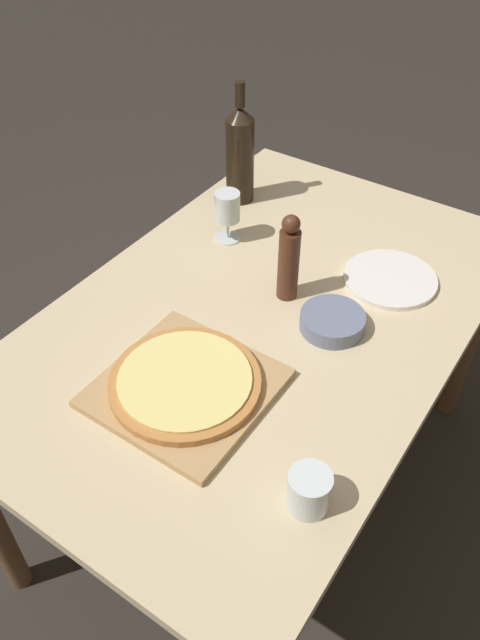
# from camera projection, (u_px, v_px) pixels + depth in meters

# --- Properties ---
(ground_plane) EXTENTS (12.00, 12.00, 0.00)m
(ground_plane) POSITION_uv_depth(u_px,v_px,m) (258.00, 484.00, 2.05)
(ground_plane) COLOR #2D2823
(dining_table) EXTENTS (0.91, 1.43, 0.76)m
(dining_table) POSITION_uv_depth(u_px,v_px,m) (263.00, 339.00, 1.60)
(dining_table) COLOR #CCB78E
(dining_table) RESTS_ON ground_plane
(cutting_board) EXTENTS (0.35, 0.35, 0.02)m
(cutting_board) POSITION_uv_depth(u_px,v_px,m) (185.00, 388.00, 1.34)
(cutting_board) COLOR tan
(cutting_board) RESTS_ON dining_table
(pizza) EXTENTS (0.33, 0.33, 0.02)m
(pizza) POSITION_uv_depth(u_px,v_px,m) (185.00, 381.00, 1.33)
(pizza) COLOR #BC7A3D
(pizza) RESTS_ON cutting_board
(wine_bottle) EXTENTS (0.08, 0.08, 0.36)m
(wine_bottle) POSITION_uv_depth(u_px,v_px,m) (240.00, 154.00, 1.82)
(wine_bottle) COLOR black
(wine_bottle) RESTS_ON dining_table
(pepper_mill) EXTENTS (0.05, 0.05, 0.24)m
(pepper_mill) POSITION_uv_depth(u_px,v_px,m) (289.00, 259.00, 1.50)
(pepper_mill) COLOR #4C2819
(pepper_mill) RESTS_ON dining_table
(wine_glass) EXTENTS (0.07, 0.07, 0.15)m
(wine_glass) POSITION_uv_depth(u_px,v_px,m) (227.00, 209.00, 1.70)
(wine_glass) COLOR silver
(wine_glass) RESTS_ON dining_table
(small_bowl) EXTENTS (0.15, 0.15, 0.04)m
(small_bowl) POSITION_uv_depth(u_px,v_px,m) (332.00, 321.00, 1.48)
(small_bowl) COLOR slate
(small_bowl) RESTS_ON dining_table
(drinking_tumbler) EXTENTS (0.08, 0.08, 0.08)m
(drinking_tumbler) POSITION_uv_depth(u_px,v_px,m) (309.00, 491.00, 1.12)
(drinking_tumbler) COLOR silver
(drinking_tumbler) RESTS_ON dining_table
(dinner_plate) EXTENTS (0.24, 0.24, 0.01)m
(dinner_plate) POSITION_uv_depth(u_px,v_px,m) (390.00, 279.00, 1.62)
(dinner_plate) COLOR white
(dinner_plate) RESTS_ON dining_table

